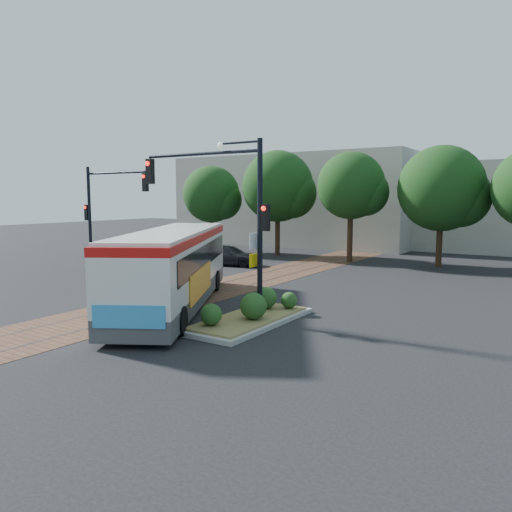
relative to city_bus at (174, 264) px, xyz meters
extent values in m
plane|color=black|center=(-0.96, 0.49, -1.68)|extent=(120.00, 120.00, 0.00)
cube|color=brown|center=(-0.96, 4.49, -1.68)|extent=(3.60, 40.00, 0.01)
cube|color=slate|center=(-1.71, 4.49, -1.67)|extent=(0.06, 40.00, 0.01)
cube|color=slate|center=(-0.21, 4.49, -1.67)|extent=(0.06, 40.00, 0.01)
cylinder|color=#382314|center=(-10.96, 16.49, -0.25)|extent=(0.36, 0.36, 2.86)
sphere|color=#163210|center=(-10.96, 16.49, 2.83)|extent=(4.40, 4.40, 4.40)
cylinder|color=#382314|center=(-5.46, 17.29, -0.12)|extent=(0.36, 0.36, 3.12)
sphere|color=#163210|center=(-5.46, 17.29, 3.39)|extent=(5.20, 5.20, 5.20)
cylinder|color=#382314|center=(0.54, 16.49, 0.01)|extent=(0.36, 0.36, 3.39)
sphere|color=#163210|center=(0.54, 16.49, 3.35)|extent=(4.40, 4.40, 4.40)
cylinder|color=#382314|center=(6.04, 17.29, -0.25)|extent=(0.36, 0.36, 2.86)
sphere|color=#163210|center=(6.04, 17.29, 3.13)|extent=(5.20, 5.20, 5.20)
cube|color=#ADA899|center=(-8.96, 28.49, 2.32)|extent=(22.00, 12.00, 8.00)
cube|color=#424345|center=(0.02, -0.04, -1.17)|extent=(7.54, 10.97, 0.66)
cube|color=silver|center=(0.02, -0.04, 0.05)|extent=(7.56, 10.98, 1.78)
cube|color=black|center=(-0.12, 0.21, 0.33)|extent=(7.06, 10.02, 0.84)
cube|color=red|center=(0.02, -0.04, 1.08)|extent=(7.59, 11.00, 0.28)
cube|color=silver|center=(0.02, -0.04, 1.27)|extent=(7.31, 10.61, 0.13)
cube|color=black|center=(2.70, -4.83, 0.43)|extent=(1.36, 0.83, 0.84)
cube|color=#3390CC|center=(2.78, -4.97, -0.70)|extent=(1.83, 1.06, 0.66)
cube|color=orange|center=(1.54, -0.26, -0.51)|extent=(2.11, 3.71, 1.03)
cylinder|color=black|center=(1.05, -4.09, -1.21)|extent=(0.74, 0.98, 0.94)
cylinder|color=black|center=(2.93, -3.03, -1.21)|extent=(0.74, 0.98, 0.94)
cylinder|color=black|center=(-2.66, 2.55, -1.21)|extent=(0.74, 0.98, 0.94)
cylinder|color=black|center=(-0.78, 3.60, -1.21)|extent=(0.74, 0.98, 0.94)
cube|color=gray|center=(3.84, -0.51, -1.61)|extent=(2.20, 5.20, 0.15)
cube|color=olive|center=(3.84, -0.51, -1.49)|extent=(1.90, 4.80, 0.08)
sphere|color=#1E4719|center=(3.44, -2.11, -1.10)|extent=(0.70, 0.70, 0.70)
sphere|color=#1E4719|center=(4.14, -0.71, -1.00)|extent=(0.90, 0.90, 0.90)
sphere|color=#1E4719|center=(3.64, 0.89, -1.05)|extent=(0.80, 0.80, 0.80)
sphere|color=#1E4719|center=(4.34, 1.39, -1.15)|extent=(0.60, 0.60, 0.60)
cylinder|color=black|center=(4.14, -0.31, 1.53)|extent=(0.18, 0.18, 6.00)
cylinder|color=black|center=(1.64, -0.31, 4.13)|extent=(5.00, 0.12, 0.12)
cube|color=black|center=(-0.86, -0.31, 3.58)|extent=(0.28, 0.22, 0.95)
sphere|color=#FF190C|center=(-0.86, -0.45, 3.88)|extent=(0.18, 0.18, 0.18)
cube|color=black|center=(4.36, -0.31, 1.93)|extent=(0.26, 0.20, 0.90)
sphere|color=#FF190C|center=(4.36, -0.44, 2.23)|extent=(0.16, 0.16, 0.16)
cube|color=white|center=(3.96, -0.43, 1.13)|extent=(0.04, 0.45, 0.55)
cube|color=yellow|center=(3.96, -0.43, 0.48)|extent=(0.04, 0.45, 0.45)
cylinder|color=black|center=(3.34, -0.31, 4.43)|extent=(1.60, 0.08, 0.08)
sphere|color=silver|center=(2.54, -0.31, 4.38)|extent=(0.24, 0.24, 0.24)
cylinder|color=black|center=(-10.46, 4.49, 1.32)|extent=(0.18, 0.18, 6.00)
cylinder|color=black|center=(-8.21, 4.49, 3.92)|extent=(4.50, 0.12, 0.12)
cube|color=black|center=(-5.96, 4.49, 3.37)|extent=(0.28, 0.22, 0.95)
sphere|color=#FF190C|center=(-5.96, 4.35, 3.67)|extent=(0.18, 0.18, 0.18)
cube|color=black|center=(-10.68, 4.49, 1.72)|extent=(0.26, 0.20, 0.90)
sphere|color=#FF190C|center=(-10.68, 4.36, 2.02)|extent=(0.16, 0.16, 0.16)
imported|color=black|center=(-10.09, 4.13, -0.87)|extent=(0.71, 0.65, 1.64)
imported|color=black|center=(-5.32, 10.95, -1.07)|extent=(4.49, 2.49, 1.23)
camera|label=1|loc=(13.07, -14.43, 2.60)|focal=35.00mm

